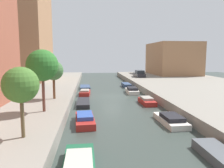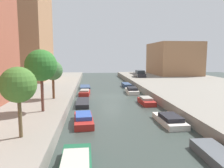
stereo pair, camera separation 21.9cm
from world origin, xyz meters
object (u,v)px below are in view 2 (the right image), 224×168
(apartment_tower_far, at_px, (19,13))
(low_block_right, at_px, (173,59))
(moored_boat_left_0, at_px, (76,165))
(moored_boat_left_1, at_px, (84,119))
(moored_boat_right_3, at_px, (132,91))
(street_tree_2, at_px, (53,71))
(moored_boat_right_0, at_px, (217,155))
(moored_boat_right_2, at_px, (146,101))
(moored_boat_left_3, at_px, (85,93))
(moored_boat_right_4, at_px, (126,85))
(street_tree_1, at_px, (41,66))
(parked_car, at_px, (140,74))
(moored_boat_right_1, at_px, (170,120))
(street_tree_0, at_px, (18,85))
(moored_boat_left_4, at_px, (85,87))
(moored_boat_left_2, at_px, (83,103))

(apartment_tower_far, xyz_separation_m, low_block_right, (34.00, 9.66, -8.66))
(moored_boat_left_0, bearing_deg, moored_boat_left_1, 88.88)
(low_block_right, distance_m, moored_boat_left_0, 48.50)
(low_block_right, xyz_separation_m, moored_boat_right_3, (-14.59, -21.45, -4.51))
(apartment_tower_far, distance_m, street_tree_2, 23.93)
(moored_boat_left_1, bearing_deg, street_tree_2, 119.27)
(moored_boat_left_1, relative_size, moored_boat_right_3, 0.99)
(moored_boat_right_0, height_order, moored_boat_right_2, moored_boat_right_2)
(moored_boat_left_3, relative_size, moored_boat_right_4, 0.91)
(moored_boat_left_3, bearing_deg, street_tree_1, -103.77)
(apartment_tower_far, height_order, moored_boat_right_2, apartment_tower_far)
(apartment_tower_far, relative_size, moored_boat_right_3, 6.02)
(moored_boat_left_3, xyz_separation_m, moored_boat_right_4, (7.33, 7.36, -0.01))
(parked_car, relative_size, moored_boat_right_3, 1.09)
(street_tree_1, bearing_deg, moored_boat_left_0, -68.36)
(apartment_tower_far, relative_size, parked_car, 5.51)
(apartment_tower_far, height_order, moored_boat_right_0, apartment_tower_far)
(moored_boat_right_1, bearing_deg, parked_car, 81.77)
(street_tree_0, relative_size, moored_boat_left_1, 0.98)
(moored_boat_left_0, bearing_deg, street_tree_2, 103.34)
(low_block_right, relative_size, moored_boat_right_3, 3.42)
(street_tree_1, xyz_separation_m, moored_boat_left_4, (3.08, 19.08, -4.59))
(low_block_right, distance_m, street_tree_2, 38.62)
(moored_boat_left_1, distance_m, moored_boat_right_3, 15.73)
(apartment_tower_far, relative_size, moored_boat_right_2, 7.19)
(apartment_tower_far, relative_size, moored_boat_left_1, 6.09)
(moored_boat_left_2, bearing_deg, moored_boat_right_3, 44.87)
(street_tree_2, bearing_deg, moored_boat_left_4, 77.26)
(apartment_tower_far, distance_m, moored_boat_right_0, 40.88)
(moored_boat_right_0, bearing_deg, moored_boat_right_1, 92.05)
(apartment_tower_far, xyz_separation_m, moored_boat_left_3, (12.35, -12.55, -13.23))
(moored_boat_right_4, bearing_deg, apartment_tower_far, 165.21)
(low_block_right, bearing_deg, moored_boat_left_0, -116.53)
(street_tree_2, xyz_separation_m, moored_boat_right_1, (10.52, -6.78, -3.70))
(street_tree_0, distance_m, moored_boat_right_3, 22.28)
(parked_car, relative_size, moored_boat_left_0, 1.13)
(moored_boat_left_3, bearing_deg, moored_boat_right_2, -42.46)
(street_tree_1, distance_m, moored_boat_left_0, 9.84)
(moored_boat_left_0, xyz_separation_m, moored_boat_right_3, (6.98, 21.75, 0.05))
(apartment_tower_far, height_order, street_tree_1, apartment_tower_far)
(parked_car, distance_m, moored_boat_left_0, 38.42)
(apartment_tower_far, relative_size, street_tree_1, 4.89)
(apartment_tower_far, distance_m, moored_boat_left_4, 19.20)
(moored_boat_left_0, bearing_deg, moored_boat_left_4, 90.32)
(street_tree_0, distance_m, moored_boat_left_3, 19.33)
(moored_boat_left_2, relative_size, moored_boat_right_2, 1.29)
(parked_car, bearing_deg, moored_boat_left_1, -111.52)
(street_tree_2, bearing_deg, low_block_right, 50.03)
(apartment_tower_far, xyz_separation_m, street_tree_0, (9.20, -31.26, -9.57))
(moored_boat_left_0, distance_m, moored_boat_right_1, 9.99)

